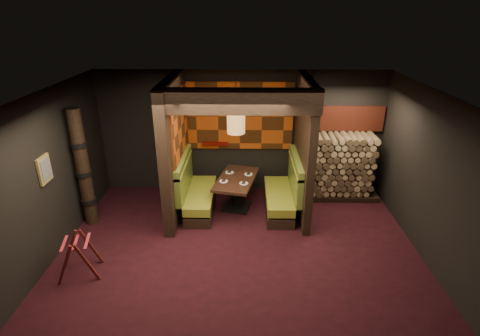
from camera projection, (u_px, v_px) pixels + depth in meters
name	position (u px, v px, depth m)	size (l,w,h in m)	color
floor	(239.00, 256.00, 6.69)	(6.50, 5.50, 0.02)	black
ceiling	(239.00, 97.00, 5.55)	(6.50, 5.50, 0.02)	black
wall_back	(241.00, 132.00, 8.65)	(6.50, 0.02, 2.85)	black
wall_front	(233.00, 310.00, 3.59)	(6.50, 0.02, 2.85)	black
wall_left	(41.00, 183.00, 6.17)	(0.02, 5.50, 2.85)	black
wall_right	(439.00, 186.00, 6.07)	(0.02, 5.50, 2.85)	black
partition_left	(174.00, 148.00, 7.65)	(0.20, 2.20, 2.85)	black
partition_right	(304.00, 148.00, 7.66)	(0.15, 2.10, 2.85)	black
header_beam	(238.00, 101.00, 6.28)	(2.85, 0.18, 0.44)	black
tapa_back_panel	(240.00, 116.00, 8.45)	(2.40, 0.06, 1.55)	#A64010
tapa_side_panel	(180.00, 126.00, 7.64)	(0.04, 1.85, 1.45)	#A64010
lacquer_shelf	(215.00, 144.00, 8.66)	(0.60, 0.12, 0.07)	#620A06
booth_bench_left	(196.00, 193.00, 8.06)	(0.68, 1.60, 1.14)	black
booth_bench_right	(284.00, 194.00, 8.03)	(0.68, 1.60, 1.14)	black
dining_table	(236.00, 188.00, 8.10)	(1.02, 1.50, 0.72)	black
place_settings	(236.00, 177.00, 8.00)	(0.70, 0.73, 0.03)	white
pendant_lamp	(236.00, 122.00, 7.46)	(0.36, 0.36, 1.10)	olive
framed_picture	(45.00, 169.00, 6.18)	(0.05, 0.36, 0.46)	olive
luggage_rack	(78.00, 254.00, 6.11)	(0.78, 0.62, 0.75)	#481412
totem_column	(83.00, 169.00, 7.27)	(0.31, 0.31, 2.40)	black
firewood_stack	(341.00, 166.00, 8.51)	(1.73, 0.70, 1.50)	black
mosaic_header	(343.00, 119.00, 8.40)	(1.83, 0.10, 0.56)	maroon
bay_front_post	(306.00, 144.00, 7.90)	(0.08, 0.08, 2.85)	black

